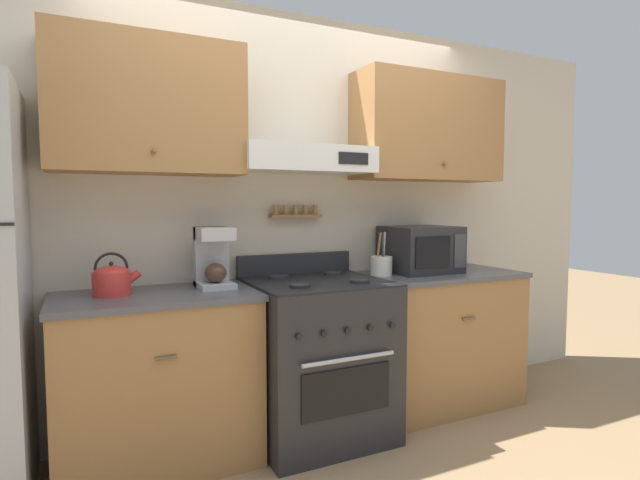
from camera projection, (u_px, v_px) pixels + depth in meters
name	position (u px, v px, depth m)	size (l,w,h in m)	color
ground_plane	(337.00, 453.00, 2.73)	(16.00, 16.00, 0.00)	#937551
wall_back	(297.00, 188.00, 3.15)	(5.20, 0.46, 2.55)	beige
counter_left	(158.00, 379.00, 2.59)	(1.01, 0.62, 0.90)	olive
counter_right	(437.00, 338.00, 3.38)	(1.09, 0.62, 0.90)	olive
stove_range	(317.00, 357.00, 2.92)	(0.76, 0.74, 1.05)	#232326
tea_kettle	(112.00, 279.00, 2.51)	(0.24, 0.19, 0.22)	red
coffee_maker	(213.00, 257.00, 2.75)	(0.19, 0.24, 0.33)	#ADAFB5
microwave	(420.00, 249.00, 3.35)	(0.45, 0.41, 0.31)	#232326
utensil_crock	(381.00, 265.00, 3.20)	(0.14, 0.14, 0.28)	silver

